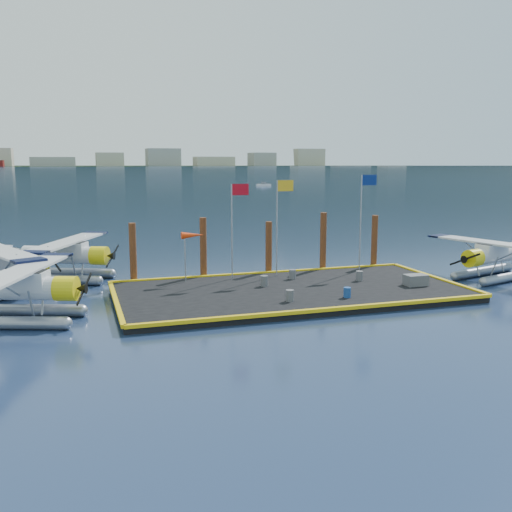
% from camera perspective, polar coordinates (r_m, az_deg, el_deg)
% --- Properties ---
extents(ground, '(4000.00, 4000.00, 0.00)m').
position_cam_1_polar(ground, '(33.65, 3.45, -3.95)').
color(ground, '#182A48').
rests_on(ground, ground).
extents(dock, '(20.00, 10.00, 0.40)m').
position_cam_1_polar(dock, '(33.61, 3.46, -3.62)').
color(dock, black).
rests_on(dock, ground).
extents(dock_bumpers, '(20.25, 10.25, 0.18)m').
position_cam_1_polar(dock_bumpers, '(33.54, 3.46, -3.13)').
color(dock_bumpers, '#DEB40D').
rests_on(dock_bumpers, dock).
extents(far_backdrop, '(3050.00, 2050.00, 810.00)m').
position_cam_1_polar(far_backdrop, '(1785.87, -9.70, 9.39)').
color(far_backdrop, black).
rests_on(far_backdrop, ground).
extents(seaplane_a, '(9.23, 9.83, 3.53)m').
position_cam_1_polar(seaplane_a, '(30.06, -22.91, -3.31)').
color(seaplane_a, gray).
rests_on(seaplane_a, ground).
extents(seaplane_c, '(9.24, 9.70, 3.55)m').
position_cam_1_polar(seaplane_c, '(39.47, -18.75, -0.15)').
color(seaplane_c, gray).
rests_on(seaplane_c, ground).
extents(seaplane_d, '(8.76, 9.41, 3.35)m').
position_cam_1_polar(seaplane_d, '(41.21, 22.76, -0.12)').
color(seaplane_d, gray).
rests_on(seaplane_d, ground).
extents(drum_0, '(0.45, 0.45, 0.64)m').
position_cam_1_polar(drum_0, '(34.12, 0.83, -2.51)').
color(drum_0, '#545458').
rests_on(drum_0, dock).
extents(drum_1, '(0.40, 0.40, 0.57)m').
position_cam_1_polar(drum_1, '(31.71, 9.11, -3.62)').
color(drum_1, navy).
rests_on(drum_1, dock).
extents(drum_3, '(0.44, 0.44, 0.62)m').
position_cam_1_polar(drum_3, '(30.52, 3.40, -3.98)').
color(drum_3, '#545458').
rests_on(drum_3, dock).
extents(drum_4, '(0.44, 0.44, 0.61)m').
position_cam_1_polar(drum_4, '(36.24, 10.30, -1.97)').
color(drum_4, '#545458').
rests_on(drum_4, dock).
extents(drum_5, '(0.43, 0.43, 0.61)m').
position_cam_1_polar(drum_5, '(36.25, 3.67, -1.84)').
color(drum_5, '#545458').
rests_on(drum_5, dock).
extents(crate, '(1.31, 0.87, 0.66)m').
position_cam_1_polar(crate, '(35.67, 15.67, -2.32)').
color(crate, '#545458').
rests_on(crate, dock).
extents(flagpole_red, '(1.14, 0.08, 6.00)m').
position_cam_1_polar(flagpole_red, '(35.78, -2.11, 4.01)').
color(flagpole_red, '#919399').
rests_on(flagpole_red, dock).
extents(flagpole_yellow, '(1.14, 0.08, 6.20)m').
position_cam_1_polar(flagpole_yellow, '(36.69, 2.41, 4.32)').
color(flagpole_yellow, '#919399').
rests_on(flagpole_yellow, dock).
extents(flagpole_blue, '(1.14, 0.08, 6.50)m').
position_cam_1_polar(flagpole_blue, '(39.13, 10.71, 4.74)').
color(flagpole_blue, '#919399').
rests_on(flagpole_blue, dock).
extents(windsock, '(1.40, 0.44, 3.12)m').
position_cam_1_polar(windsock, '(35.29, -6.38, 1.97)').
color(windsock, '#919399').
rests_on(windsock, dock).
extents(piling_0, '(0.44, 0.44, 4.00)m').
position_cam_1_polar(piling_0, '(36.54, -12.19, 0.12)').
color(piling_0, '#432313').
rests_on(piling_0, ground).
extents(piling_1, '(0.44, 0.44, 4.20)m').
position_cam_1_polar(piling_1, '(37.20, -5.29, 0.62)').
color(piling_1, '#432313').
rests_on(piling_1, ground).
extents(piling_2, '(0.44, 0.44, 3.80)m').
position_cam_1_polar(piling_2, '(38.44, 1.28, 0.64)').
color(piling_2, '#432313').
rests_on(piling_2, ground).
extents(piling_3, '(0.44, 0.44, 4.30)m').
position_cam_1_polar(piling_3, '(39.86, 6.73, 1.26)').
color(piling_3, '#432313').
rests_on(piling_3, ground).
extents(piling_4, '(0.44, 0.44, 4.00)m').
position_cam_1_polar(piling_4, '(41.69, 11.74, 1.27)').
color(piling_4, '#432313').
rests_on(piling_4, ground).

